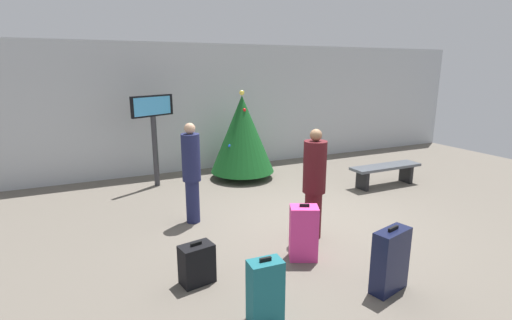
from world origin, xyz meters
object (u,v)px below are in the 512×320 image
Objects in this scene: holiday_tree at (242,134)px; waiting_bench at (385,170)px; suitcase_0 at (304,233)px; suitcase_2 at (265,291)px; flight_info_kiosk at (153,122)px; traveller_1 at (191,171)px; traveller_0 at (314,182)px; suitcase_1 at (197,264)px; suitcase_3 at (390,260)px.

holiday_tree reaches higher than waiting_bench.
suitcase_0 is 1.11× the size of suitcase_2.
flight_info_kiosk reaches higher than traveller_1.
traveller_0 is at bearing -94.70° from holiday_tree.
suitcase_2 is at bearing -66.50° from suitcase_1.
traveller_0 reaches higher than suitcase_1.
holiday_tree reaches higher than flight_info_kiosk.
flight_info_kiosk is at bearing 107.66° from suitcase_3.
traveller_1 reaches higher than suitcase_1.
holiday_tree is 1.22× the size of traveller_1.
traveller_1 is at bearing 89.20° from suitcase_2.
traveller_0 is at bearing 46.59° from suitcase_0.
flight_info_kiosk is at bearing 114.31° from traveller_0.
holiday_tree is 5.45m from suitcase_2.
suitcase_0 is (-3.49, -2.12, 0.02)m from waiting_bench.
traveller_1 is 2.07m from suitcase_1.
holiday_tree is 1.23× the size of waiting_bench.
suitcase_3 reaches higher than suitcase_1.
traveller_0 is at bearing -152.14° from waiting_bench.
holiday_tree reaches higher than suitcase_0.
traveller_1 is 2.26m from suitcase_0.
traveller_1 is at bearing 75.69° from suitcase_1.
traveller_0 is 2.36× the size of suitcase_2.
traveller_0 is 1.72m from suitcase_3.
traveller_1 is 2.37× the size of suitcase_2.
suitcase_2 is (-0.04, -2.92, -0.58)m from traveller_1.
suitcase_1 is (-2.03, -0.50, -0.66)m from traveller_0.
traveller_0 is 1.00× the size of traveller_1.
suitcase_1 is at bearing -94.16° from flight_info_kiosk.
suitcase_0 is 1.46m from suitcase_2.
suitcase_0 is (1.04, -1.93, -0.54)m from traveller_1.
flight_info_kiosk is 2.48m from traveller_1.
suitcase_3 is at bearing -29.01° from suitcase_1.
traveller_0 is 0.91m from suitcase_0.
suitcase_2 is at bearing -136.24° from traveller_0.
suitcase_0 is 1.49× the size of suitcase_1.
waiting_bench is at bearing 34.12° from suitcase_2.
traveller_0 is (-2.99, -1.58, 0.55)m from waiting_bench.
waiting_bench is 4.38m from suitcase_3.
traveller_0 reaches higher than suitcase_0.
suitcase_1 is at bearing -119.92° from holiday_tree.
suitcase_0 is at bearing 115.32° from suitcase_3.
suitcase_1 reaches higher than waiting_bench.
traveller_0 is at bearing -41.98° from traveller_1.
waiting_bench is at bearing 22.53° from suitcase_1.
suitcase_0 is at bearing 42.34° from suitcase_2.
suitcase_3 is at bearing -72.34° from flight_info_kiosk.
traveller_0 reaches higher than suitcase_2.
holiday_tree is 3.55m from traveller_0.
suitcase_0 is at bearing -133.41° from traveller_0.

